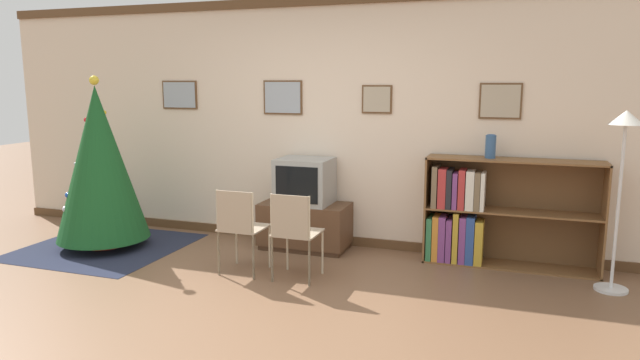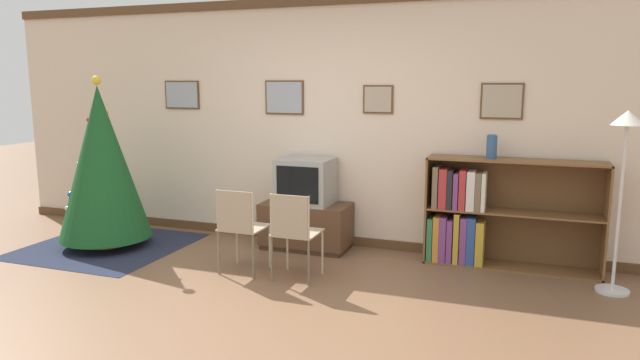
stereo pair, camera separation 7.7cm
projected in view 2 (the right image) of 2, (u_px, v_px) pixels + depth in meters
The scene contains 11 objects.
ground_plane at pixel (239, 316), 4.44m from camera, with size 24.00×24.00×0.00m, color brown.
wall_back at pixel (331, 123), 6.26m from camera, with size 8.49×0.11×2.70m.
area_rug at pixel (107, 246), 6.33m from camera, with size 1.65×1.64×0.01m.
christmas_tree at pixel (102, 163), 6.17m from camera, with size 0.98×0.98×1.86m.
tv_console at pixel (306, 226), 6.22m from camera, with size 0.95×0.50×0.50m.
television at pixel (306, 181), 6.13m from camera, with size 0.57×0.49×0.49m.
folding_chair_left at pixel (240, 225), 5.34m from camera, with size 0.40×0.40×0.82m.
folding_chair_right at pixel (294, 231), 5.16m from camera, with size 0.40×0.40×0.82m.
bookshelf at pixel (480, 216), 5.63m from camera, with size 1.65×0.36×1.07m.
vase at pixel (492, 146), 5.50m from camera, with size 0.10×0.10×0.23m.
standing_lamp at pixel (625, 154), 4.75m from camera, with size 0.28×0.28×1.57m.
Camera 2 is at (2.03, -3.72, 1.81)m, focal length 32.00 mm.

